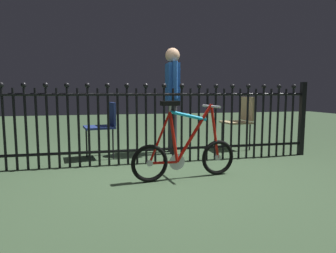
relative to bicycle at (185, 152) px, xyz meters
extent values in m
plane|color=#344930|center=(-0.23, 0.16, -0.30)|extent=(20.00, 20.00, 0.00)
cylinder|color=black|center=(-2.06, 0.81, 0.21)|extent=(0.03, 0.03, 1.02)
sphere|color=black|center=(-2.06, 0.81, 0.76)|extent=(0.07, 0.07, 0.07)
cylinder|color=black|center=(-1.94, 0.81, 0.21)|extent=(0.03, 0.03, 1.02)
cylinder|color=black|center=(-1.81, 0.81, 0.21)|extent=(0.03, 0.03, 1.02)
sphere|color=black|center=(-1.81, 0.81, 0.76)|extent=(0.07, 0.07, 0.07)
cylinder|color=black|center=(-1.69, 0.81, 0.21)|extent=(0.03, 0.03, 1.02)
cylinder|color=black|center=(-1.56, 0.81, 0.21)|extent=(0.03, 0.03, 1.02)
sphere|color=black|center=(-1.56, 0.81, 0.76)|extent=(0.07, 0.07, 0.07)
cylinder|color=black|center=(-1.44, 0.81, 0.21)|extent=(0.03, 0.03, 1.02)
cylinder|color=black|center=(-1.31, 0.81, 0.21)|extent=(0.03, 0.03, 1.02)
sphere|color=black|center=(-1.31, 0.81, 0.76)|extent=(0.07, 0.07, 0.07)
cylinder|color=black|center=(-1.19, 0.81, 0.21)|extent=(0.03, 0.03, 1.02)
cylinder|color=black|center=(-1.06, 0.81, 0.21)|extent=(0.03, 0.03, 1.02)
sphere|color=black|center=(-1.06, 0.81, 0.76)|extent=(0.07, 0.07, 0.07)
cylinder|color=black|center=(-0.94, 0.81, 0.21)|extent=(0.03, 0.03, 1.02)
cylinder|color=black|center=(-0.81, 0.81, 0.21)|extent=(0.03, 0.03, 1.02)
sphere|color=black|center=(-0.81, 0.81, 0.76)|extent=(0.07, 0.07, 0.07)
cylinder|color=black|center=(-0.69, 0.81, 0.21)|extent=(0.03, 0.03, 1.02)
cylinder|color=black|center=(-0.56, 0.81, 0.21)|extent=(0.03, 0.03, 1.02)
sphere|color=black|center=(-0.56, 0.81, 0.76)|extent=(0.07, 0.07, 0.07)
cylinder|color=black|center=(-0.44, 0.81, 0.21)|extent=(0.03, 0.03, 1.02)
cylinder|color=black|center=(-0.31, 0.81, 0.21)|extent=(0.03, 0.03, 1.02)
sphere|color=black|center=(-0.31, 0.81, 0.76)|extent=(0.07, 0.07, 0.07)
cylinder|color=black|center=(-0.19, 0.81, 0.21)|extent=(0.03, 0.03, 1.02)
cylinder|color=black|center=(-0.06, 0.81, 0.21)|extent=(0.03, 0.03, 1.02)
sphere|color=black|center=(-0.06, 0.81, 0.76)|extent=(0.07, 0.07, 0.07)
cylinder|color=black|center=(0.06, 0.81, 0.21)|extent=(0.03, 0.03, 1.02)
cylinder|color=black|center=(0.19, 0.81, 0.21)|extent=(0.03, 0.03, 1.02)
sphere|color=black|center=(0.19, 0.81, 0.76)|extent=(0.07, 0.07, 0.07)
cylinder|color=black|center=(0.31, 0.81, 0.21)|extent=(0.03, 0.03, 1.02)
cylinder|color=black|center=(0.44, 0.81, 0.21)|extent=(0.03, 0.03, 1.02)
sphere|color=black|center=(0.44, 0.81, 0.76)|extent=(0.07, 0.07, 0.07)
cylinder|color=black|center=(0.56, 0.81, 0.21)|extent=(0.03, 0.03, 1.02)
cylinder|color=black|center=(0.69, 0.81, 0.21)|extent=(0.03, 0.03, 1.02)
sphere|color=black|center=(0.69, 0.81, 0.76)|extent=(0.07, 0.07, 0.07)
cylinder|color=black|center=(0.81, 0.81, 0.21)|extent=(0.03, 0.03, 1.02)
cylinder|color=black|center=(0.94, 0.81, 0.21)|extent=(0.03, 0.03, 1.02)
sphere|color=black|center=(0.94, 0.81, 0.76)|extent=(0.07, 0.07, 0.07)
cylinder|color=black|center=(1.06, 0.81, 0.21)|extent=(0.03, 0.03, 1.02)
cylinder|color=black|center=(1.19, 0.81, 0.21)|extent=(0.03, 0.03, 1.02)
sphere|color=black|center=(1.19, 0.81, 0.76)|extent=(0.07, 0.07, 0.07)
cylinder|color=black|center=(1.31, 0.81, 0.21)|extent=(0.03, 0.03, 1.02)
cylinder|color=black|center=(1.44, 0.81, 0.21)|extent=(0.03, 0.03, 1.02)
sphere|color=black|center=(1.44, 0.81, 0.76)|extent=(0.07, 0.07, 0.07)
cylinder|color=black|center=(1.56, 0.81, 0.21)|extent=(0.03, 0.03, 1.02)
cylinder|color=black|center=(1.69, 0.81, 0.21)|extent=(0.03, 0.03, 1.02)
sphere|color=black|center=(1.69, 0.81, 0.76)|extent=(0.07, 0.07, 0.07)
cylinder|color=black|center=(1.81, 0.81, 0.21)|extent=(0.03, 0.03, 1.02)
cylinder|color=black|center=(1.94, 0.81, 0.21)|extent=(0.03, 0.03, 1.02)
sphere|color=black|center=(1.94, 0.81, 0.76)|extent=(0.07, 0.07, 0.07)
cylinder|color=black|center=(-0.23, 0.81, -0.11)|extent=(4.67, 0.04, 0.04)
cylinder|color=black|center=(-0.23, 0.81, 0.64)|extent=(4.67, 0.04, 0.04)
cube|color=black|center=(2.10, 0.81, 0.26)|extent=(0.07, 0.07, 1.12)
torus|color=black|center=(-0.41, -0.05, -0.09)|extent=(0.41, 0.10, 0.41)
cylinder|color=silver|center=(-0.41, -0.05, -0.09)|extent=(0.07, 0.04, 0.07)
torus|color=black|center=(0.42, 0.05, -0.09)|extent=(0.41, 0.10, 0.41)
cylinder|color=silver|center=(0.42, 0.05, -0.09)|extent=(0.07, 0.04, 0.07)
cylinder|color=red|center=(0.11, 0.01, 0.21)|extent=(0.45, 0.09, 0.65)
cylinder|color=#19A5D8|center=(0.04, 0.00, 0.41)|extent=(0.44, 0.09, 0.14)
cylinder|color=red|center=(-0.14, -0.02, 0.18)|extent=(0.12, 0.05, 0.57)
cylinder|color=red|center=(-0.25, -0.03, -0.10)|extent=(0.32, 0.07, 0.04)
cylinder|color=red|center=(-0.29, -0.04, 0.18)|extent=(0.26, 0.06, 0.56)
cylinder|color=red|center=(0.37, 0.05, 0.22)|extent=(0.13, 0.05, 0.62)
cylinder|color=silver|center=(0.32, 0.04, 0.52)|extent=(0.03, 0.03, 0.02)
cylinder|color=silver|center=(0.32, 0.04, 0.51)|extent=(0.08, 0.40, 0.03)
cylinder|color=silver|center=(-0.18, -0.02, 0.49)|extent=(0.03, 0.03, 0.07)
cube|color=black|center=(-0.18, -0.02, 0.55)|extent=(0.21, 0.11, 0.05)
cylinder|color=silver|center=(-0.10, -0.01, -0.10)|extent=(0.18, 0.03, 0.18)
cylinder|color=black|center=(-1.08, 1.09, -0.07)|extent=(0.02, 0.02, 0.44)
cylinder|color=black|center=(-1.13, 1.42, -0.07)|extent=(0.02, 0.02, 0.44)
cylinder|color=black|center=(-0.75, 1.14, -0.07)|extent=(0.02, 0.02, 0.44)
cylinder|color=black|center=(-0.80, 1.47, -0.07)|extent=(0.02, 0.02, 0.44)
cube|color=navy|center=(-0.94, 1.28, 0.16)|extent=(0.48, 0.48, 0.03)
cube|color=navy|center=(-0.74, 1.31, 0.35)|extent=(0.09, 0.40, 0.34)
cylinder|color=black|center=(1.17, 1.29, -0.07)|extent=(0.02, 0.02, 0.44)
cylinder|color=black|center=(1.15, 1.63, -0.07)|extent=(0.02, 0.02, 0.44)
cylinder|color=black|center=(1.51, 1.31, -0.07)|extent=(0.02, 0.02, 0.44)
cylinder|color=black|center=(1.49, 1.65, -0.07)|extent=(0.02, 0.02, 0.44)
cube|color=tan|center=(1.33, 1.47, 0.16)|extent=(0.45, 0.45, 0.03)
cube|color=tan|center=(1.53, 1.48, 0.39)|extent=(0.05, 0.41, 0.40)
cylinder|color=#2D2D33|center=(0.20, 1.35, 0.12)|extent=(0.11, 0.11, 0.83)
cylinder|color=#2D2D33|center=(0.21, 1.51, 0.12)|extent=(0.11, 0.11, 0.83)
cube|color=#1E4C99|center=(0.21, 1.43, 0.83)|extent=(0.19, 0.30, 0.59)
cylinder|color=#1E4C99|center=(0.20, 1.23, 0.86)|extent=(0.08, 0.08, 0.56)
cylinder|color=#1E4C99|center=(0.21, 1.63, 0.86)|extent=(0.08, 0.08, 0.56)
sphere|color=tan|center=(0.21, 1.43, 1.25)|extent=(0.22, 0.22, 0.22)
camera|label=1|loc=(-0.91, -3.08, 0.66)|focal=31.22mm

